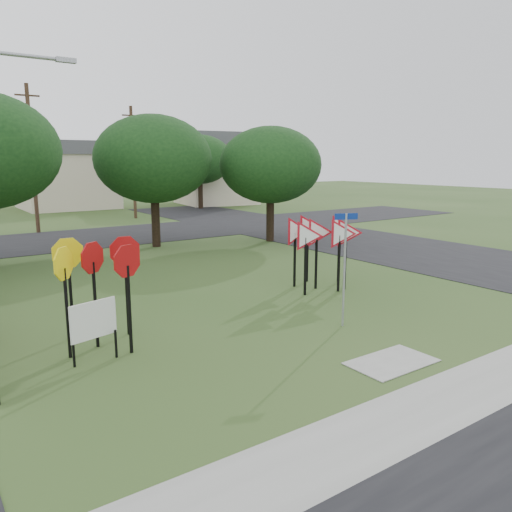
{
  "coord_description": "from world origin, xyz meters",
  "views": [
    {
      "loc": [
        -8.61,
        -9.34,
        4.51
      ],
      "look_at": [
        0.03,
        3.0,
        1.6
      ],
      "focal_mm": 35.0,
      "sensor_mm": 36.0,
      "label": 1
    }
  ],
  "objects_px": {
    "street_name_sign": "(345,263)",
    "stop_sign_cluster": "(96,269)",
    "yield_sign_cluster": "(322,235)",
    "info_board": "(94,322)"
  },
  "relations": [
    {
      "from": "yield_sign_cluster",
      "to": "info_board",
      "type": "height_order",
      "value": "yield_sign_cluster"
    },
    {
      "from": "stop_sign_cluster",
      "to": "yield_sign_cluster",
      "type": "bearing_deg",
      "value": 7.65
    },
    {
      "from": "stop_sign_cluster",
      "to": "info_board",
      "type": "xyz_separation_m",
      "value": [
        -0.42,
        -0.97,
        -0.99
      ]
    },
    {
      "from": "street_name_sign",
      "to": "stop_sign_cluster",
      "type": "height_order",
      "value": "street_name_sign"
    },
    {
      "from": "stop_sign_cluster",
      "to": "yield_sign_cluster",
      "type": "relative_size",
      "value": 0.83
    },
    {
      "from": "street_name_sign",
      "to": "info_board",
      "type": "distance_m",
      "value": 6.58
    },
    {
      "from": "street_name_sign",
      "to": "yield_sign_cluster",
      "type": "relative_size",
      "value": 0.98
    },
    {
      "from": "street_name_sign",
      "to": "stop_sign_cluster",
      "type": "xyz_separation_m",
      "value": [
        -5.95,
        2.37,
        0.16
      ]
    },
    {
      "from": "street_name_sign",
      "to": "info_board",
      "type": "relative_size",
      "value": 2.18
    },
    {
      "from": "yield_sign_cluster",
      "to": "street_name_sign",
      "type": "bearing_deg",
      "value": -123.9
    }
  ]
}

